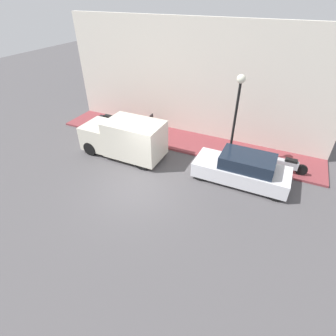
{
  "coord_description": "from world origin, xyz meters",
  "views": [
    {
      "loc": [
        -7.79,
        -5.17,
        7.57
      ],
      "look_at": [
        1.31,
        -0.86,
        0.6
      ],
      "focal_mm": 28.0,
      "sensor_mm": 36.0,
      "label": 1
    }
  ],
  "objects_px": {
    "motorcycle_black": "(107,121)",
    "scooter_silver": "(287,164)",
    "parked_car": "(242,169)",
    "streetlamp": "(238,102)",
    "cafe_chair": "(153,121)",
    "delivery_van": "(124,138)"
  },
  "relations": [
    {
      "from": "motorcycle_black",
      "to": "scooter_silver",
      "type": "bearing_deg",
      "value": -91.08
    },
    {
      "from": "parked_car",
      "to": "motorcycle_black",
      "type": "bearing_deg",
      "value": 78.73
    },
    {
      "from": "streetlamp",
      "to": "cafe_chair",
      "type": "xyz_separation_m",
      "value": [
        1.53,
        5.3,
        -2.62
      ]
    },
    {
      "from": "scooter_silver",
      "to": "streetlamp",
      "type": "xyz_separation_m",
      "value": [
        -0.12,
        2.79,
        2.75
      ]
    },
    {
      "from": "motorcycle_black",
      "to": "cafe_chair",
      "type": "height_order",
      "value": "cafe_chair"
    },
    {
      "from": "delivery_van",
      "to": "scooter_silver",
      "type": "height_order",
      "value": "delivery_van"
    },
    {
      "from": "motorcycle_black",
      "to": "scooter_silver",
      "type": "height_order",
      "value": "motorcycle_black"
    },
    {
      "from": "scooter_silver",
      "to": "streetlamp",
      "type": "relative_size",
      "value": 0.44
    },
    {
      "from": "delivery_van",
      "to": "cafe_chair",
      "type": "relative_size",
      "value": 4.82
    },
    {
      "from": "parked_car",
      "to": "motorcycle_black",
      "type": "height_order",
      "value": "parked_car"
    },
    {
      "from": "scooter_silver",
      "to": "cafe_chair",
      "type": "height_order",
      "value": "cafe_chair"
    },
    {
      "from": "delivery_van",
      "to": "motorcycle_black",
      "type": "xyz_separation_m",
      "value": [
        2.08,
        2.66,
        -0.44
      ]
    },
    {
      "from": "parked_car",
      "to": "delivery_van",
      "type": "height_order",
      "value": "delivery_van"
    },
    {
      "from": "scooter_silver",
      "to": "parked_car",
      "type": "bearing_deg",
      "value": 130.33
    },
    {
      "from": "motorcycle_black",
      "to": "streetlamp",
      "type": "bearing_deg",
      "value": -92.34
    },
    {
      "from": "parked_car",
      "to": "scooter_silver",
      "type": "height_order",
      "value": "parked_car"
    },
    {
      "from": "parked_car",
      "to": "scooter_silver",
      "type": "distance_m",
      "value": 2.42
    },
    {
      "from": "streetlamp",
      "to": "motorcycle_black",
      "type": "bearing_deg",
      "value": 87.66
    },
    {
      "from": "motorcycle_black",
      "to": "scooter_silver",
      "type": "relative_size",
      "value": 1.03
    },
    {
      "from": "motorcycle_black",
      "to": "scooter_silver",
      "type": "distance_m",
      "value": 10.71
    },
    {
      "from": "parked_car",
      "to": "cafe_chair",
      "type": "distance_m",
      "value": 6.92
    },
    {
      "from": "parked_car",
      "to": "motorcycle_black",
      "type": "relative_size",
      "value": 2.18
    }
  ]
}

